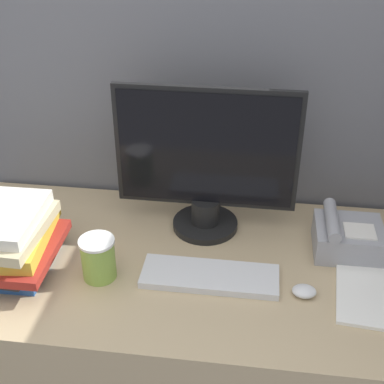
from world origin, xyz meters
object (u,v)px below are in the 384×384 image
keyboard (210,276)px  coffee_cup (98,258)px  mouse (304,291)px  desk_telephone (347,237)px  book_stack (10,239)px  monitor (206,166)px

keyboard → coffee_cup: 0.30m
mouse → desk_telephone: size_ratio=0.33×
coffee_cup → book_stack: (-0.25, 0.01, 0.03)m
book_stack → desk_telephone: bearing=12.0°
keyboard → book_stack: book_stack is taller
monitor → keyboard: bearing=-80.8°
monitor → coffee_cup: bearing=-133.4°
keyboard → desk_telephone: (0.37, 0.18, 0.04)m
book_stack → monitor: bearing=27.5°
coffee_cup → desk_telephone: coffee_cup is taller
monitor → book_stack: 0.58m
monitor → coffee_cup: monitor is taller
keyboard → mouse: bearing=-6.7°
coffee_cup → book_stack: book_stack is taller
coffee_cup → desk_telephone: bearing=17.0°
coffee_cup → book_stack: size_ratio=0.39×
mouse → desk_telephone: desk_telephone is taller
desk_telephone → monitor: bearing=170.9°
monitor → book_stack: monitor is taller
monitor → coffee_cup: 0.40m
monitor → desk_telephone: monitor is taller
keyboard → desk_telephone: size_ratio=1.95×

